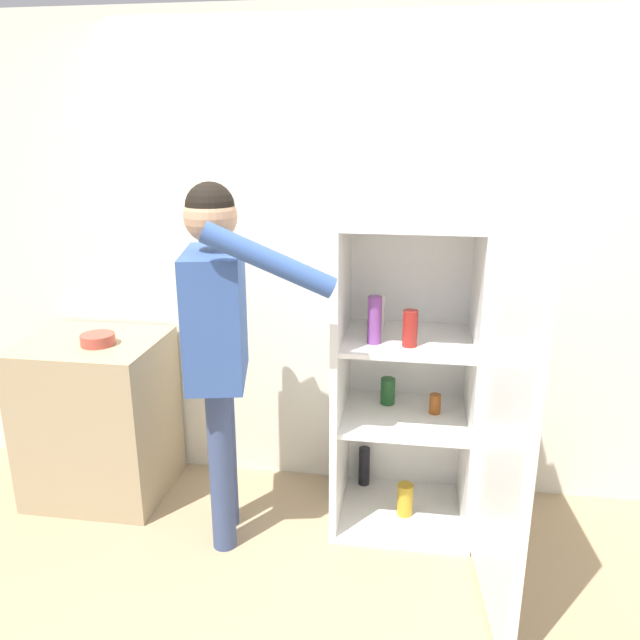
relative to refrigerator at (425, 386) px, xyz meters
The scene contains 6 objects.
ground_plane 1.03m from the refrigerator, 126.86° to the right, with size 12.00×12.00×0.00m, color tan.
wall_back 0.78m from the refrigerator, 131.35° to the left, with size 7.00×0.06×2.55m.
refrigerator is the anchor object (origin of this frame).
person 1.02m from the refrigerator, 167.97° to the right, with size 0.75×0.59×1.75m.
counter 1.78m from the refrigerator, behind, with size 0.71×0.62×0.89m.
bowl 1.68m from the refrigerator, behind, with size 0.18×0.18×0.06m.
Camera 1 is at (0.32, -2.27, 1.97)m, focal length 35.00 mm.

